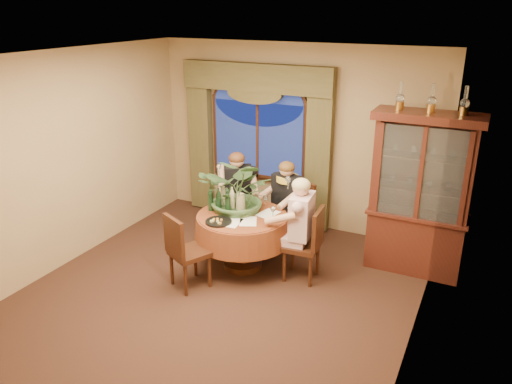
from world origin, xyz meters
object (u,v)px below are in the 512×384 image
at_px(olive_bowl, 243,215).
at_px(person_back, 237,196).
at_px(stoneware_vase, 241,203).
at_px(wine_bottle_0, 223,196).
at_px(person_scarf, 287,205).
at_px(oil_lamp_center, 432,98).
at_px(chair_back_right, 293,217).
at_px(chair_back, 234,209).
at_px(oil_lamp_left, 400,96).
at_px(oil_lamp_right, 465,101).
at_px(chair_front_left, 190,251).
at_px(wine_bottle_3, 231,197).
at_px(dining_table, 242,241).
at_px(person_pink, 301,229).
at_px(centerpiece_plant, 240,164).
at_px(wine_bottle_4, 228,203).
at_px(wine_bottle_2, 219,200).
at_px(chair_right, 302,244).
at_px(wine_bottle_5, 232,199).
at_px(wine_bottle_1, 211,199).
at_px(china_cabinet, 420,195).

bearing_deg(olive_bowl, person_back, 123.01).
xyz_separation_m(stoneware_vase, wine_bottle_0, (-0.28, 0.04, 0.04)).
bearing_deg(person_scarf, oil_lamp_center, -154.30).
bearing_deg(chair_back_right, chair_back, 34.12).
bearing_deg(oil_lamp_left, olive_bowl, -149.46).
bearing_deg(oil_lamp_right, chair_front_left, -149.42).
height_order(chair_front_left, wine_bottle_0, wine_bottle_0).
relative_size(stoneware_vase, olive_bowl, 1.81).
bearing_deg(person_back, wine_bottle_3, 78.42).
distance_m(oil_lamp_left, chair_front_left, 3.17).
height_order(dining_table, person_pink, person_pink).
bearing_deg(centerpiece_plant, wine_bottle_3, -178.20).
bearing_deg(person_pink, oil_lamp_left, -53.59).
distance_m(oil_lamp_center, wine_bottle_3, 2.77).
bearing_deg(wine_bottle_4, stoneware_vase, 62.79).
bearing_deg(person_pink, olive_bowl, 93.88).
relative_size(wine_bottle_0, wine_bottle_2, 1.00).
height_order(stoneware_vase, wine_bottle_0, wine_bottle_0).
height_order(chair_front_left, centerpiece_plant, centerpiece_plant).
bearing_deg(chair_right, dining_table, 90.00).
height_order(person_pink, wine_bottle_2, person_pink).
bearing_deg(dining_table, stoneware_vase, 126.37).
distance_m(chair_right, centerpiece_plant, 1.29).
bearing_deg(wine_bottle_5, wine_bottle_2, -142.05).
distance_m(chair_right, wine_bottle_3, 1.14).
height_order(chair_back_right, wine_bottle_1, wine_bottle_1).
distance_m(person_scarf, wine_bottle_1, 1.14).
bearing_deg(wine_bottle_5, wine_bottle_0, 161.24).
bearing_deg(chair_right, chair_back, 60.16).
xyz_separation_m(china_cabinet, wine_bottle_5, (-2.23, -0.85, -0.14)).
relative_size(wine_bottle_3, wine_bottle_5, 1.00).
xyz_separation_m(wine_bottle_3, wine_bottle_5, (0.05, -0.07, 0.00)).
relative_size(chair_right, wine_bottle_1, 2.91).
bearing_deg(oil_lamp_left, china_cabinet, 0.00).
xyz_separation_m(centerpiece_plant, wine_bottle_2, (-0.23, -0.18, -0.48)).
relative_size(wine_bottle_4, wine_bottle_5, 1.00).
distance_m(chair_front_left, wine_bottle_0, 0.95).
relative_size(chair_back_right, chair_back, 1.00).
bearing_deg(centerpiece_plant, chair_front_left, -106.77).
height_order(oil_lamp_right, olive_bowl, oil_lamp_right).
xyz_separation_m(oil_lamp_right, wine_bottle_2, (-2.74, -0.96, -1.36)).
xyz_separation_m(china_cabinet, chair_front_left, (-2.41, -1.64, -0.57)).
distance_m(chair_back, wine_bottle_3, 0.74).
relative_size(stoneware_vase, wine_bottle_2, 0.76).
distance_m(centerpiece_plant, olive_bowl, 0.66).
xyz_separation_m(china_cabinet, olive_bowl, (-2.01, -0.97, -0.28)).
distance_m(chair_back_right, person_pink, 0.85).
bearing_deg(wine_bottle_4, china_cabinet, 24.56).
relative_size(china_cabinet, chair_front_left, 2.19).
bearing_deg(dining_table, chair_front_left, -116.50).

